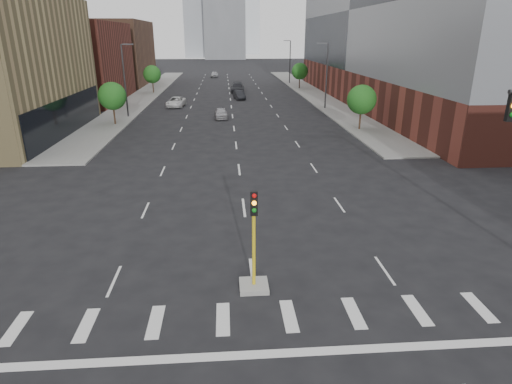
{
  "coord_description": "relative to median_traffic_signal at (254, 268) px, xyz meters",
  "views": [
    {
      "loc": [
        -1.05,
        -6.45,
        9.97
      ],
      "look_at": [
        0.45,
        13.9,
        2.5
      ],
      "focal_mm": 30.0,
      "sensor_mm": 36.0,
      "label": 1
    }
  ],
  "objects": [
    {
      "name": "streetlight_right_b",
      "position": [
        13.41,
        81.03,
        4.04
      ],
      "size": [
        1.6,
        0.22,
        9.07
      ],
      "color": "#2D2D30",
      "rests_on": "ground"
    },
    {
      "name": "car_near_left",
      "position": [
        -1.5,
        39.58,
        -0.3
      ],
      "size": [
        1.75,
        4.0,
        1.34
      ],
      "primitive_type": "imported",
      "rotation": [
        0.0,
        0.0,
        0.04
      ],
      "color": "#A3A2A7",
      "rests_on": "ground"
    },
    {
      "name": "building_left_far_b",
      "position": [
        -27.5,
        83.03,
        5.53
      ],
      "size": [
        20.0,
        24.0,
        13.0
      ],
      "primitive_type": "cube",
      "color": "brown",
      "rests_on": "ground"
    },
    {
      "name": "tree_right_near",
      "position": [
        14.0,
        31.03,
        2.42
      ],
      "size": [
        3.2,
        3.2,
        4.85
      ],
      "color": "#382619",
      "rests_on": "ground"
    },
    {
      "name": "car_mid_right",
      "position": [
        1.5,
        56.98,
        -0.29
      ],
      "size": [
        2.04,
        4.31,
        1.36
      ],
      "primitive_type": "imported",
      "rotation": [
        0.0,
        0.0,
        0.15
      ],
      "color": "black",
      "rests_on": "ground"
    },
    {
      "name": "tree_right_far",
      "position": [
        14.0,
        71.03,
        2.42
      ],
      "size": [
        3.2,
        3.2,
        4.85
      ],
      "color": "#382619",
      "rests_on": "ground"
    },
    {
      "name": "tree_left_near",
      "position": [
        -14.0,
        36.03,
        2.42
      ],
      "size": [
        3.2,
        3.2,
        4.85
      ],
      "color": "#382619",
      "rests_on": "ground"
    },
    {
      "name": "streetlight_right_a",
      "position": [
        13.41,
        46.03,
        4.04
      ],
      "size": [
        1.6,
        0.22,
        9.07
      ],
      "color": "#2D2D30",
      "rests_on": "ground"
    },
    {
      "name": "building_right_main",
      "position": [
        29.5,
        51.03,
        10.03
      ],
      "size": [
        24.0,
        70.0,
        22.0
      ],
      "color": "brown",
      "rests_on": "ground"
    },
    {
      "name": "tree_left_far",
      "position": [
        -14.0,
        66.03,
        2.42
      ],
      "size": [
        3.2,
        3.2,
        4.85
      ],
      "color": "#382619",
      "rests_on": "ground"
    },
    {
      "name": "tower_mid",
      "position": [
        0.0,
        191.03,
        21.03
      ],
      "size": [
        18.0,
        18.0,
        44.0
      ],
      "primitive_type": "cube",
      "color": "slate",
      "rests_on": "ground"
    },
    {
      "name": "sidewalk_right_far",
      "position": [
        15.0,
        65.03,
        -0.9
      ],
      "size": [
        5.0,
        92.0,
        0.15
      ],
      "primitive_type": "cube",
      "color": "gray",
      "rests_on": "ground"
    },
    {
      "name": "car_distant",
      "position": [
        -3.35,
        97.56,
        -0.24
      ],
      "size": [
        1.9,
        4.35,
        1.46
      ],
      "primitive_type": "imported",
      "rotation": [
        0.0,
        0.0,
        -0.04
      ],
      "color": "#AEAEB3",
      "rests_on": "ground"
    },
    {
      "name": "building_left_far_a",
      "position": [
        -27.5,
        57.03,
        5.03
      ],
      "size": [
        20.0,
        22.0,
        12.0
      ],
      "primitive_type": "cube",
      "color": "brown",
      "rests_on": "ground"
    },
    {
      "name": "sidewalk_left_far",
      "position": [
        -15.0,
        65.03,
        -0.9
      ],
      "size": [
        5.0,
        92.0,
        0.15
      ],
      "primitive_type": "cube",
      "color": "gray",
      "rests_on": "ground"
    },
    {
      "name": "streetlight_left",
      "position": [
        -13.41,
        41.03,
        4.04
      ],
      "size": [
        1.6,
        0.22,
        9.07
      ],
      "color": "#2D2D30",
      "rests_on": "ground"
    },
    {
      "name": "car_far_left",
      "position": [
        -8.21,
        49.65,
        -0.27
      ],
      "size": [
        2.83,
        5.3,
        1.42
      ],
      "primitive_type": "imported",
      "rotation": [
        0.0,
        0.0,
        -0.1
      ],
      "color": "silver",
      "rests_on": "ground"
    },
    {
      "name": "car_deep_right",
      "position": [
        1.5,
        66.12,
        -0.12
      ],
      "size": [
        2.59,
        5.98,
        1.71
      ],
      "primitive_type": "imported",
      "rotation": [
        0.0,
        0.0,
        -0.03
      ],
      "color": "black",
      "rests_on": "ground"
    },
    {
      "name": "median_traffic_signal",
      "position": [
        0.0,
        0.0,
        0.0
      ],
      "size": [
        1.2,
        1.2,
        4.4
      ],
      "color": "#999993",
      "rests_on": "ground"
    }
  ]
}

